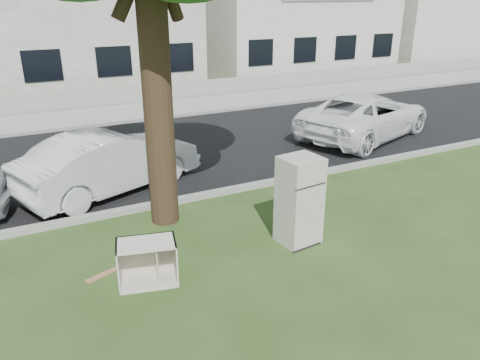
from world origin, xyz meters
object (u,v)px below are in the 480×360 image
cabinet (147,262)px  car_right (365,115)px  fridge (299,201)px  car_center (110,161)px

cabinet → car_right: bearing=42.8°
fridge → car_right: size_ratio=0.32×
car_right → fridge: bearing=111.1°
fridge → car_center: size_ratio=0.38×
fridge → cabinet: bearing=174.7°
cabinet → car_center: bearing=98.6°
fridge → cabinet: fridge is taller
cabinet → car_right: 9.53m
cabinet → car_center: (0.33, 3.95, 0.34)m
fridge → car_center: bearing=115.9°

